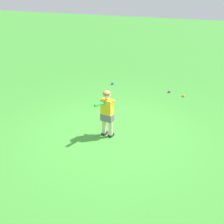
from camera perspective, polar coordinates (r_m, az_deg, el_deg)
ground_plane at (r=6.40m, az=-0.06°, el=-4.46°), size 40.00×40.00×0.00m
child_batter at (r=6.03m, az=-1.03°, el=0.54°), size 0.32×0.61×1.08m
play_ball_by_bucket at (r=9.33m, az=0.12°, el=5.86°), size 0.08×0.08×0.08m
play_ball_center_lawn at (r=8.60m, az=14.29°, el=3.24°), size 0.07×0.07×0.07m
play_ball_near_batter at (r=8.82m, az=11.55°, el=4.10°), size 0.08×0.08×0.08m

